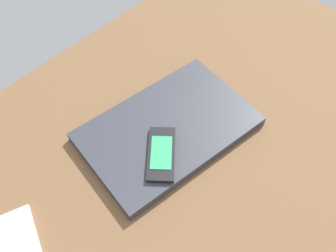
% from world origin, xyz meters
% --- Properties ---
extents(desk_surface, '(1.20, 0.80, 0.03)m').
position_xyz_m(desk_surface, '(0.00, 0.00, 0.01)').
color(desk_surface, brown).
rests_on(desk_surface, ground).
extents(laptop_closed, '(0.36, 0.26, 0.02)m').
position_xyz_m(laptop_closed, '(-0.01, -0.06, 0.04)').
color(laptop_closed, '#33353D').
rests_on(laptop_closed, desk_surface).
extents(cell_phone_on_laptop, '(0.12, 0.11, 0.01)m').
position_xyz_m(cell_phone_on_laptop, '(0.05, -0.02, 0.06)').
color(cell_phone_on_laptop, black).
rests_on(cell_phone_on_laptop, laptop_closed).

